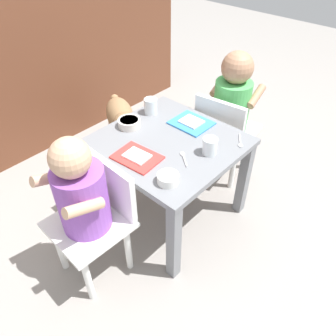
% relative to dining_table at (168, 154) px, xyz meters
% --- Properties ---
extents(ground_plane, '(7.00, 7.00, 0.00)m').
position_rel_dining_table_xyz_m(ground_plane, '(0.00, 0.00, -0.37)').
color(ground_plane, gray).
extents(kitchen_cabinet_back, '(2.09, 0.35, 1.02)m').
position_rel_dining_table_xyz_m(kitchen_cabinet_back, '(0.00, 1.10, 0.15)').
color(kitchen_cabinet_back, brown).
rests_on(kitchen_cabinet_back, ground).
extents(dining_table, '(0.57, 0.58, 0.44)m').
position_rel_dining_table_xyz_m(dining_table, '(0.00, 0.00, 0.00)').
color(dining_table, slate).
rests_on(dining_table, ground).
extents(seated_child_left, '(0.29, 0.29, 0.69)m').
position_rel_dining_table_xyz_m(seated_child_left, '(-0.44, 0.00, 0.06)').
color(seated_child_left, white).
rests_on(seated_child_left, ground).
extents(seated_child_right, '(0.31, 0.31, 0.71)m').
position_rel_dining_table_xyz_m(seated_child_right, '(0.45, -0.02, 0.08)').
color(seated_child_right, white).
rests_on(seated_child_right, ground).
extents(dog, '(0.31, 0.41, 0.33)m').
position_rel_dining_table_xyz_m(dog, '(0.21, 0.57, -0.14)').
color(dog, olive).
rests_on(dog, ground).
extents(food_tray_left, '(0.15, 0.20, 0.02)m').
position_rel_dining_table_xyz_m(food_tray_left, '(-0.17, 0.01, 0.08)').
color(food_tray_left, red).
rests_on(food_tray_left, dining_table).
extents(food_tray_right, '(0.15, 0.18, 0.02)m').
position_rel_dining_table_xyz_m(food_tray_right, '(0.17, 0.01, 0.08)').
color(food_tray_right, '#388CD8').
rests_on(food_tray_right, dining_table).
extents(water_cup_left, '(0.06, 0.06, 0.07)m').
position_rel_dining_table_xyz_m(water_cup_left, '(0.12, 0.22, 0.11)').
color(water_cup_left, white).
rests_on(water_cup_left, dining_table).
extents(water_cup_right, '(0.06, 0.06, 0.07)m').
position_rel_dining_table_xyz_m(water_cup_right, '(0.05, -0.18, 0.11)').
color(water_cup_right, white).
rests_on(water_cup_right, dining_table).
extents(veggie_bowl_near, '(0.10, 0.10, 0.04)m').
position_rel_dining_table_xyz_m(veggie_bowl_near, '(-0.03, 0.21, 0.09)').
color(veggie_bowl_near, silver).
rests_on(veggie_bowl_near, dining_table).
extents(cereal_bowl_right_side, '(0.08, 0.08, 0.04)m').
position_rel_dining_table_xyz_m(cereal_bowl_right_side, '(-0.19, -0.18, 0.09)').
color(cereal_bowl_right_side, white).
rests_on(cereal_bowl_right_side, dining_table).
extents(spoon_by_left_tray, '(0.07, 0.09, 0.01)m').
position_rel_dining_table_xyz_m(spoon_by_left_tray, '(-0.05, -0.13, 0.08)').
color(spoon_by_left_tray, silver).
rests_on(spoon_by_left_tray, dining_table).
extents(spoon_by_right_tray, '(0.09, 0.07, 0.01)m').
position_rel_dining_table_xyz_m(spoon_by_right_tray, '(0.20, -0.24, 0.08)').
color(spoon_by_right_tray, silver).
rests_on(spoon_by_right_tray, dining_table).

